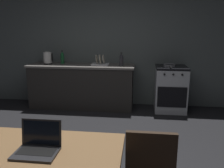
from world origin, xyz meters
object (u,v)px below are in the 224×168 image
(laptop, at_px, (38,146))
(electric_kettle, at_px, (48,58))
(bottle_b, at_px, (62,57))
(dining_table, at_px, (38,161))
(frying_pan, at_px, (169,65))
(stove_oven, at_px, (170,89))
(dish_rack, at_px, (100,63))
(bottle, at_px, (121,60))

(laptop, xyz_separation_m, electric_kettle, (-1.16, 3.14, 0.25))
(bottle_b, bearing_deg, laptop, -74.86)
(dining_table, height_order, frying_pan, frying_pan)
(stove_oven, distance_m, laptop, 3.43)
(laptop, bearing_deg, electric_kettle, 115.32)
(laptop, relative_size, dish_rack, 0.94)
(stove_oven, relative_size, bottle_b, 3.26)
(bottle_b, bearing_deg, dining_table, -74.91)
(stove_oven, bearing_deg, bottle_b, 177.87)
(laptop, height_order, frying_pan, laptop)
(frying_pan, bearing_deg, laptop, -112.77)
(dining_table, xyz_separation_m, bottle, (0.37, 3.10, 0.37))
(dining_table, relative_size, laptop, 3.97)
(bottle, relative_size, frying_pan, 0.65)
(bottle, bearing_deg, stove_oven, 2.78)
(dining_table, distance_m, laptop, 0.12)
(dining_table, relative_size, dish_rack, 3.74)
(bottle, bearing_deg, electric_kettle, 178.13)
(stove_oven, bearing_deg, dish_rack, 179.90)
(dish_rack, bearing_deg, laptop, -88.95)
(electric_kettle, relative_size, bottle_b, 0.94)
(stove_oven, height_order, electric_kettle, electric_kettle)
(laptop, xyz_separation_m, bottle_b, (-0.87, 3.22, 0.26))
(electric_kettle, distance_m, frying_pan, 2.46)
(stove_oven, bearing_deg, dining_table, -113.27)
(laptop, distance_m, electric_kettle, 3.35)
(dining_table, relative_size, frying_pan, 3.16)
(electric_kettle, bearing_deg, dish_rack, 0.00)
(dining_table, height_order, bottle, bottle)
(laptop, height_order, bottle, bottle)
(laptop, xyz_separation_m, dish_rack, (-0.06, 3.14, 0.17))
(frying_pan, height_order, dish_rack, dish_rack)
(dining_table, bearing_deg, bottle_b, 105.09)
(dining_table, xyz_separation_m, electric_kettle, (-1.16, 3.15, 0.37))
(bottle, height_order, bottle_b, bottle_b)
(bottle_b, bearing_deg, electric_kettle, -164.41)
(electric_kettle, distance_m, bottle, 1.53)
(dining_table, relative_size, bottle_b, 4.63)
(stove_oven, xyz_separation_m, bottle, (-0.98, -0.05, 0.57))
(laptop, distance_m, frying_pan, 3.38)
(frying_pan, distance_m, dish_rack, 1.36)
(bottle_b, bearing_deg, frying_pan, -2.88)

